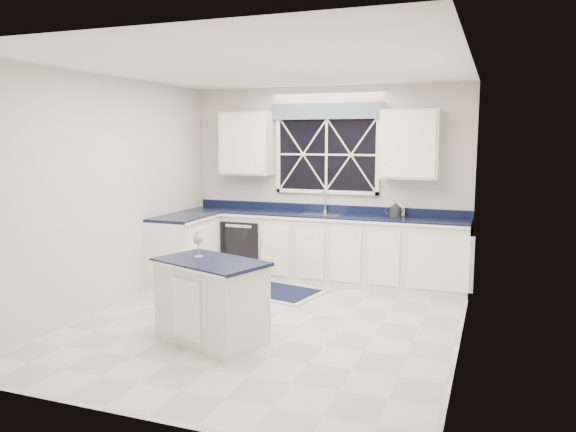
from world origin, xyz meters
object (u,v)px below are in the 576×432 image
at_px(island, 211,300).
at_px(wine_glass, 198,239).
at_px(soap_bottle, 401,208).
at_px(dishwasher, 249,246).
at_px(faucet, 325,201).
at_px(kettle, 395,210).

xyz_separation_m(island, wine_glass, (-0.19, 0.10, 0.58)).
xyz_separation_m(island, soap_bottle, (1.38, 2.83, 0.64)).
distance_m(dishwasher, faucet, 1.31).
height_order(dishwasher, faucet, faucet).
height_order(kettle, soap_bottle, soap_bottle).
xyz_separation_m(faucet, wine_glass, (-0.50, -2.71, -0.12)).
xyz_separation_m(dishwasher, kettle, (2.11, 0.10, 0.62)).
xyz_separation_m(kettle, soap_bottle, (0.06, 0.12, 0.02)).
height_order(dishwasher, wine_glass, wine_glass).
distance_m(island, kettle, 3.08).
bearing_deg(kettle, wine_glass, -117.57).
bearing_deg(soap_bottle, wine_glass, -119.93).
bearing_deg(kettle, dishwasher, -174.93).
height_order(faucet, island, faucet).
xyz_separation_m(dishwasher, soap_bottle, (2.17, 0.21, 0.63)).
distance_m(faucet, soap_bottle, 1.07).
distance_m(wine_glass, soap_bottle, 3.15).
relative_size(dishwasher, kettle, 3.08).
bearing_deg(wine_glass, dishwasher, 103.46).
distance_m(faucet, island, 2.91).
bearing_deg(faucet, dishwasher, -169.98).
relative_size(wine_glass, soap_bottle, 1.26).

